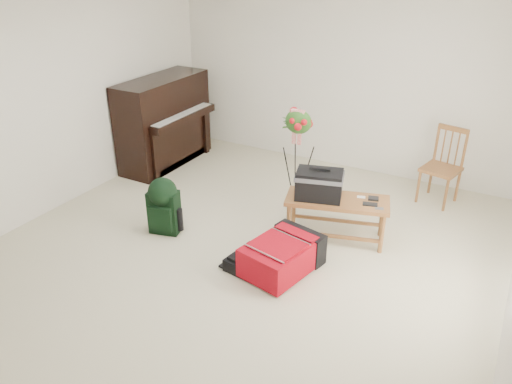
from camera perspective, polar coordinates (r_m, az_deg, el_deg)
The scene contains 10 objects.
floor at distance 5.23m, azimuth -1.89°, elevation -7.17°, with size 5.00×5.50×0.01m, color beige.
wall_back at distance 7.05m, azimuth 9.78°, elevation 12.60°, with size 5.00×0.04×2.50m, color silver.
wall_left at distance 6.26m, azimuth -22.39°, elevation 9.27°, with size 0.04×5.50×2.50m, color silver.
piano at distance 7.30m, azimuth -10.36°, elevation 7.72°, with size 0.71×1.50×1.25m.
bench at distance 5.32m, azimuth 7.96°, elevation 0.48°, with size 1.16×0.72×0.83m.
dining_chair at distance 6.50m, azimuth 20.47°, elevation 2.71°, with size 0.49×0.49×0.94m.
red_suitcase at distance 4.95m, azimuth 3.27°, elevation -6.93°, with size 0.66×0.87×0.33m.
black_duffel at distance 4.95m, azimuth 0.16°, elevation -8.14°, with size 0.59×0.50×0.23m.
green_backpack at distance 5.54m, azimuth -10.56°, elevation -1.26°, with size 0.37×0.34×0.65m.
flower_stand at distance 5.85m, azimuth 4.69°, elevation 3.56°, with size 0.42×0.42×1.28m.
Camera 1 is at (2.27, -3.72, 2.90)m, focal length 35.00 mm.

